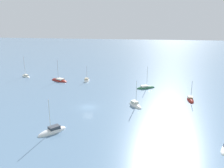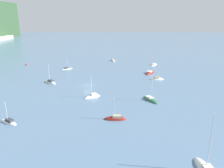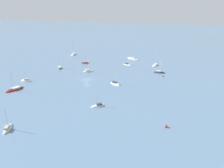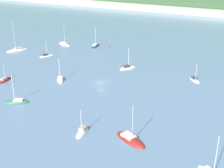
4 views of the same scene
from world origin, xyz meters
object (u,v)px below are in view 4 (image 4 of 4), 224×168
sailboat_2 (46,56)px  sailboat_9 (195,80)px  sailboat_4 (95,46)px  sailboat_5 (5,81)px  sailboat_8 (128,68)px  sailboat_6 (16,103)px  sailboat_13 (60,80)px  sailboat_10 (17,50)px  sailboat_0 (64,44)px  mooring_buoy_1 (109,46)px  sailboat_1 (82,132)px  sailboat_11 (131,140)px

sailboat_2 → sailboat_9: size_ratio=1.01×
sailboat_4 → sailboat_9: sailboat_4 is taller
sailboat_5 → sailboat_8: size_ratio=0.84×
sailboat_9 → sailboat_6: bearing=-86.6°
sailboat_6 → sailboat_13: (1.57, 18.11, 0.05)m
sailboat_10 → sailboat_13: sailboat_10 is taller
sailboat_6 → sailboat_13: bearing=-125.0°
sailboat_6 → sailboat_8: sailboat_6 is taller
sailboat_0 → sailboat_6: size_ratio=1.08×
sailboat_4 → mooring_buoy_1: (5.34, 2.10, 0.24)m
sailboat_6 → sailboat_5: bearing=-66.8°
sailboat_1 → sailboat_6: sailboat_6 is taller
sailboat_6 → sailboat_11: 34.39m
sailboat_6 → sailboat_9: sailboat_6 is taller
sailboat_10 → sailboat_11: 77.32m
sailboat_0 → sailboat_5: bearing=-63.9°
sailboat_11 → mooring_buoy_1: bearing=144.8°
sailboat_6 → sailboat_8: bearing=-144.1°
sailboat_10 → sailboat_13: 38.33m
sailboat_2 → sailboat_8: size_ratio=0.75×
sailboat_13 → sailboat_1: bearing=-174.3°
sailboat_0 → mooring_buoy_1: (18.89, 5.29, 0.25)m
sailboat_5 → sailboat_13: size_ratio=0.86×
sailboat_9 → sailboat_11: (-5.32, -39.53, -0.01)m
sailboat_6 → sailboat_8: 40.42m
sailboat_2 → sailboat_5: sailboat_5 is taller
sailboat_5 → sailboat_11: sailboat_11 is taller
sailboat_0 → sailboat_1: (43.02, -57.48, -0.01)m
sailboat_6 → mooring_buoy_1: (-0.73, 57.55, 0.28)m
sailboat_1 → sailboat_11: (10.83, 1.95, -0.03)m
sailboat_1 → mooring_buoy_1: 67.26m
sailboat_5 → sailboat_6: (13.65, -10.20, -0.01)m
sailboat_10 → sailboat_11: sailboat_10 is taller
sailboat_13 → mooring_buoy_1: (-2.31, 39.44, 0.23)m
sailboat_2 → sailboat_13: bearing=-105.8°
sailboat_0 → sailboat_4: 13.92m
sailboat_6 → mooring_buoy_1: size_ratio=11.99×
sailboat_8 → sailboat_10: 48.46m
sailboat_5 → sailboat_2: bearing=4.4°
sailboat_5 → sailboat_9: (53.20, 26.06, -0.00)m
sailboat_0 → sailboat_2: bearing=-62.6°
sailboat_5 → sailboat_13: bearing=-65.3°
sailboat_4 → sailboat_5: (-7.57, -45.26, -0.03)m
sailboat_9 → mooring_buoy_1: sailboat_9 is taller
sailboat_5 → sailboat_4: bearing=-12.3°
sailboat_2 → sailboat_8: sailboat_8 is taller
sailboat_6 → sailboat_0: bearing=-99.5°
mooring_buoy_1 → sailboat_11: bearing=-60.1°
sailboat_1 → sailboat_2: (-40.29, 41.06, 0.01)m
sailboat_4 → sailboat_6: bearing=-174.7°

